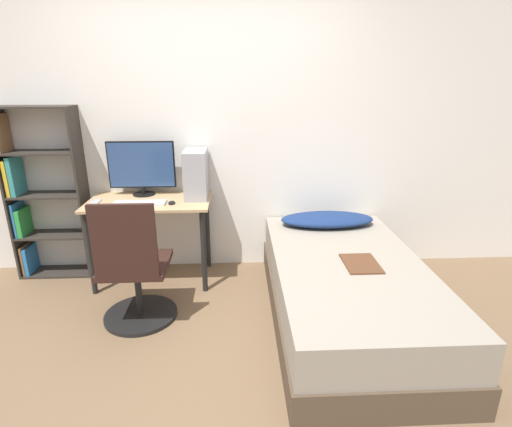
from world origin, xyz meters
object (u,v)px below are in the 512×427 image
(monitor, at_px, (142,167))
(pc_tower, at_px, (196,174))
(keyboard, at_px, (140,203))
(bed, at_px, (346,291))
(office_chair, at_px, (135,277))
(bookshelf, at_px, (38,197))

(monitor, height_order, pc_tower, monitor)
(monitor, distance_m, keyboard, 0.38)
(bed, bearing_deg, pc_tower, 145.17)
(office_chair, xyz_separation_m, bed, (1.55, -0.04, -0.13))
(bookshelf, height_order, office_chair, bookshelf)
(pc_tower, bearing_deg, office_chair, -117.62)
(office_chair, relative_size, bed, 0.48)
(keyboard, xyz_separation_m, pc_tower, (0.45, 0.20, 0.19))
(bed, relative_size, pc_tower, 4.89)
(office_chair, xyz_separation_m, monitor, (-0.08, 0.85, 0.63))
(bookshelf, bearing_deg, keyboard, -16.41)
(keyboard, distance_m, pc_tower, 0.53)
(office_chair, distance_m, bed, 1.56)
(pc_tower, bearing_deg, monitor, 169.32)
(bed, bearing_deg, office_chair, 178.63)
(bookshelf, relative_size, pc_tower, 3.71)
(bookshelf, xyz_separation_m, office_chair, (1.00, -0.84, -0.37))
(bed, bearing_deg, bookshelf, 161.05)
(keyboard, bearing_deg, office_chair, -84.52)
(keyboard, height_order, pc_tower, pc_tower)
(office_chair, bearing_deg, bed, -1.37)
(bookshelf, relative_size, bed, 0.76)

